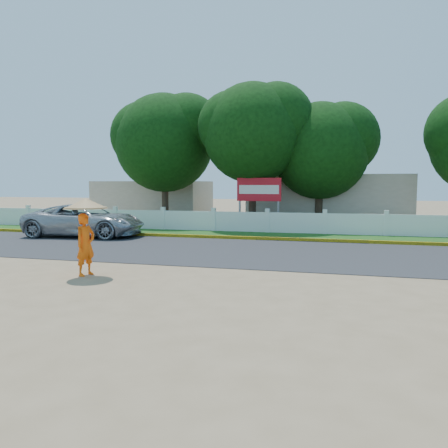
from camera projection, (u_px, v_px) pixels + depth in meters
ground at (207, 275)px, 12.64m from camera, size 120.00×120.00×0.00m
road at (240, 251)px, 16.98m from camera, size 60.00×7.00×0.02m
grass_verge at (263, 236)px, 22.03m from camera, size 60.00×3.50×0.03m
curb at (257, 238)px, 20.39m from camera, size 40.00×0.18×0.16m
fence at (267, 223)px, 23.38m from camera, size 40.00×0.10×1.10m
building_near at (328, 199)px, 29.08m from camera, size 10.00×6.00×3.20m
building_far at (154, 200)px, 33.34m from camera, size 8.00×5.00×2.80m
vehicle at (85, 220)px, 21.66m from camera, size 6.02×3.13×1.62m
monk_with_parasol at (86, 225)px, 12.44m from camera, size 1.22×1.22×2.22m
billboard at (259, 192)px, 24.46m from camera, size 2.50×0.13×2.95m
tree_row at (325, 141)px, 25.40m from camera, size 27.40×7.70×8.47m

